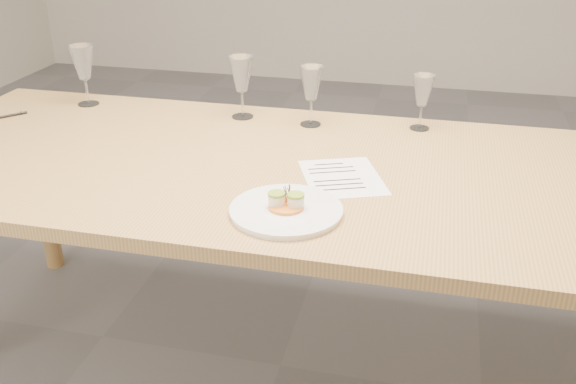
% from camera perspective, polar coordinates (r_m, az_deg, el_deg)
% --- Properties ---
extents(ground, '(7.00, 7.00, 0.00)m').
position_cam_1_polar(ground, '(2.27, -0.69, -15.16)').
color(ground, slate).
rests_on(ground, ground).
extents(dining_table, '(2.40, 1.00, 0.75)m').
position_cam_1_polar(dining_table, '(1.89, -0.80, 0.64)').
color(dining_table, tan).
rests_on(dining_table, ground).
extents(dinner_plate, '(0.28, 0.28, 0.07)m').
position_cam_1_polar(dinner_plate, '(1.58, -0.16, -1.56)').
color(dinner_plate, white).
rests_on(dinner_plate, dining_table).
extents(recipe_sheet, '(0.29, 0.32, 0.00)m').
position_cam_1_polar(recipe_sheet, '(1.78, 4.83, 1.31)').
color(recipe_sheet, white).
rests_on(recipe_sheet, dining_table).
extents(ballpoint_pen, '(0.09, 0.10, 0.01)m').
position_cam_1_polar(ballpoint_pen, '(2.46, -23.59, 6.23)').
color(ballpoint_pen, black).
rests_on(ballpoint_pen, dining_table).
extents(wine_glass_0, '(0.09, 0.09, 0.22)m').
position_cam_1_polar(wine_glass_0, '(2.46, -17.76, 10.83)').
color(wine_glass_0, white).
rests_on(wine_glass_0, dining_table).
extents(wine_glass_1, '(0.09, 0.09, 0.21)m').
position_cam_1_polar(wine_glass_1, '(2.22, -4.17, 10.32)').
color(wine_glass_1, white).
rests_on(wine_glass_1, dining_table).
extents(wine_glass_2, '(0.08, 0.08, 0.20)m').
position_cam_1_polar(wine_glass_2, '(2.14, 2.08, 9.53)').
color(wine_glass_2, white).
rests_on(wine_glass_2, dining_table).
extents(wine_glass_3, '(0.07, 0.07, 0.18)m').
position_cam_1_polar(wine_glass_3, '(2.15, 11.89, 8.73)').
color(wine_glass_3, white).
rests_on(wine_glass_3, dining_table).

